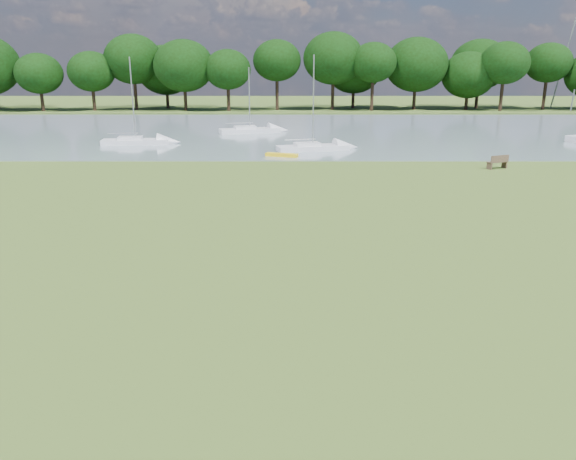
{
  "coord_description": "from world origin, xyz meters",
  "views": [
    {
      "loc": [
        -0.47,
        -20.86,
        7.31
      ],
      "look_at": [
        -0.48,
        -2.0,
        1.66
      ],
      "focal_mm": 35.0,
      "sensor_mm": 36.0,
      "label": 1
    }
  ],
  "objects_px": {
    "kayak": "(282,155)",
    "sailboat_4": "(249,129)",
    "riverbank_bench": "(498,162)",
    "sailboat_3": "(312,146)",
    "sailboat_0": "(135,140)"
  },
  "relations": [
    {
      "from": "kayak",
      "to": "sailboat_4",
      "type": "distance_m",
      "value": 16.19
    },
    {
      "from": "riverbank_bench",
      "to": "sailboat_3",
      "type": "height_order",
      "value": "sailboat_3"
    },
    {
      "from": "riverbank_bench",
      "to": "kayak",
      "type": "relative_size",
      "value": 0.63
    },
    {
      "from": "kayak",
      "to": "sailboat_4",
      "type": "xyz_separation_m",
      "value": [
        -3.66,
        15.76,
        0.3
      ]
    },
    {
      "from": "riverbank_bench",
      "to": "sailboat_4",
      "type": "relative_size",
      "value": 0.25
    },
    {
      "from": "sailboat_0",
      "to": "sailboat_3",
      "type": "bearing_deg",
      "value": -18.67
    },
    {
      "from": "sailboat_0",
      "to": "kayak",
      "type": "bearing_deg",
      "value": -32.99
    },
    {
      "from": "sailboat_4",
      "to": "sailboat_0",
      "type": "bearing_deg",
      "value": -155.5
    },
    {
      "from": "sailboat_3",
      "to": "kayak",
      "type": "bearing_deg",
      "value": -143.0
    },
    {
      "from": "riverbank_bench",
      "to": "sailboat_4",
      "type": "xyz_separation_m",
      "value": [
        -19.18,
        20.88,
        -0.01
      ]
    },
    {
      "from": "riverbank_bench",
      "to": "kayak",
      "type": "bearing_deg",
      "value": 137.9
    },
    {
      "from": "sailboat_3",
      "to": "sailboat_4",
      "type": "height_order",
      "value": "sailboat_3"
    },
    {
      "from": "kayak",
      "to": "sailboat_3",
      "type": "relative_size",
      "value": 0.33
    },
    {
      "from": "sailboat_4",
      "to": "riverbank_bench",
      "type": "bearing_deg",
      "value": -63.75
    },
    {
      "from": "riverbank_bench",
      "to": "kayak",
      "type": "distance_m",
      "value": 16.35
    }
  ]
}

